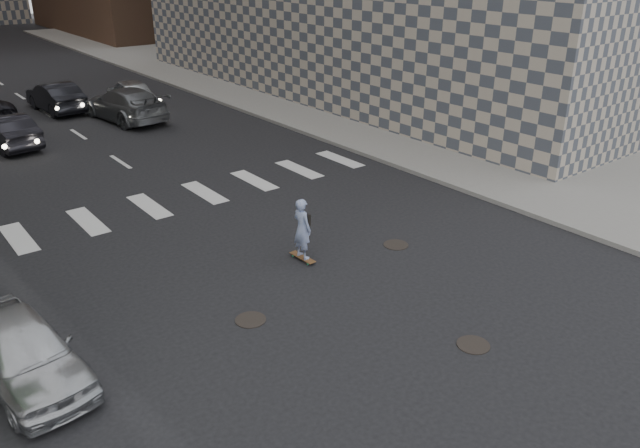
# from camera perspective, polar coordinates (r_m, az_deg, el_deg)

# --- Properties ---
(ground) EXTENTS (160.00, 160.00, 0.00)m
(ground) POSITION_cam_1_polar(r_m,az_deg,el_deg) (14.42, 3.02, -8.18)
(ground) COLOR black
(ground) RESTS_ON ground
(sidewalk_right) EXTENTS (13.00, 80.00, 0.15)m
(sidewalk_right) POSITION_cam_1_polar(r_m,az_deg,el_deg) (37.67, -0.02, 12.28)
(sidewalk_right) COLOR gray
(sidewalk_right) RESTS_ON ground
(manhole_a) EXTENTS (0.70, 0.70, 0.02)m
(manhole_a) POSITION_cam_1_polar(r_m,az_deg,el_deg) (13.75, 13.84, -10.68)
(manhole_a) COLOR black
(manhole_a) RESTS_ON ground
(manhole_b) EXTENTS (0.70, 0.70, 0.02)m
(manhole_b) POSITION_cam_1_polar(r_m,az_deg,el_deg) (14.25, -6.37, -8.69)
(manhole_b) COLOR black
(manhole_b) RESTS_ON ground
(manhole_c) EXTENTS (0.70, 0.70, 0.02)m
(manhole_c) POSITION_cam_1_polar(r_m,az_deg,el_deg) (17.69, 6.95, -1.90)
(manhole_c) COLOR black
(manhole_c) RESTS_ON ground
(skateboarder) EXTENTS (0.45, 0.89, 1.76)m
(skateboarder) POSITION_cam_1_polar(r_m,az_deg,el_deg) (16.35, -1.64, -0.43)
(skateboarder) COLOR brown
(skateboarder) RESTS_ON ground
(silver_sedan) EXTENTS (1.99, 4.03, 1.32)m
(silver_sedan) POSITION_cam_1_polar(r_m,az_deg,el_deg) (13.29, -25.50, -10.49)
(silver_sedan) COLOR #B8BBBF
(silver_sedan) RESTS_ON ground
(traffic_car_a) EXTENTS (1.94, 4.33, 1.38)m
(traffic_car_a) POSITION_cam_1_polar(r_m,az_deg,el_deg) (29.30, -26.71, 7.60)
(traffic_car_a) COLOR black
(traffic_car_a) RESTS_ON ground
(traffic_car_b) EXTENTS (2.83, 5.63, 1.57)m
(traffic_car_b) POSITION_cam_1_polar(r_m,az_deg,el_deg) (31.98, -17.40, 10.42)
(traffic_car_b) COLOR slate
(traffic_car_b) RESTS_ON ground
(traffic_car_d) EXTENTS (2.23, 4.56, 1.50)m
(traffic_car_d) POSITION_cam_1_polar(r_m,az_deg,el_deg) (34.72, -16.92, 11.41)
(traffic_car_d) COLOR silver
(traffic_car_d) RESTS_ON ground
(traffic_car_e) EXTENTS (1.89, 4.59, 1.48)m
(traffic_car_e) POSITION_cam_1_polar(r_m,az_deg,el_deg) (35.00, -23.01, 10.64)
(traffic_car_e) COLOR black
(traffic_car_e) RESTS_ON ground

